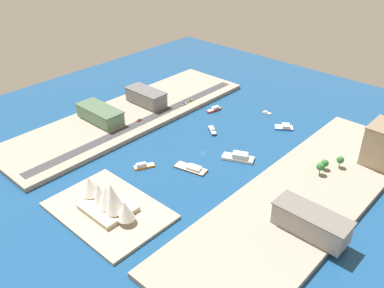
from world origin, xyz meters
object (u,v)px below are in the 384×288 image
Objects in this scene: apartment_midrise_tan at (382,143)px; warehouse_low_gray at (146,97)px; van_white at (184,104)px; pickup_red at (139,120)px; taxi_yellow_cab at (190,100)px; patrol_launch_navy at (212,130)px; traffic_light_waterfront at (169,109)px; ferry_white_commuter at (239,157)px; sailboat_small_white at (267,113)px; terminal_long_green at (100,114)px; barge_flat_brown at (192,168)px; tugboat_red at (214,109)px; carpark_squat_concrete at (311,222)px; water_taxi_orange at (143,166)px; catamaran_blue at (284,127)px; opera_landmark at (108,199)px.

warehouse_low_gray is at bearing 13.38° from apartment_midrise_tan.
van_white is 0.95× the size of pickup_red.
patrol_launch_navy is at bearing 152.00° from taxi_yellow_cab.
apartment_midrise_tan reaches higher than traffic_light_waterfront.
ferry_white_commuter is 2.11× the size of sailboat_small_white.
terminal_long_green is (203.00, 97.67, -8.91)m from apartment_midrise_tan.
sailboat_small_white is at bearing -152.62° from taxi_yellow_cab.
barge_flat_brown is 2.16× the size of sailboat_small_white.
tugboat_red is 0.40× the size of warehouse_low_gray.
apartment_midrise_tan reaches higher than warehouse_low_gray.
sailboat_small_white reaches higher than tugboat_red.
carpark_squat_concrete reaches higher than traffic_light_waterfront.
sailboat_small_white is 76.90m from van_white.
terminal_long_green is 87.11m from taxi_yellow_cab.
water_taxi_orange is at bearing 38.04° from barge_flat_brown.
apartment_midrise_tan reaches higher than van_white.
terminal_long_green is (56.28, 86.65, 8.19)m from tugboat_red.
traffic_light_waterfront is at bearing 30.16° from catamaran_blue.
warehouse_low_gray is at bearing -93.98° from terminal_long_green.
patrol_launch_navy is 62.34m from catamaran_blue.
tugboat_red is at bearing -145.38° from warehouse_low_gray.
taxi_yellow_cab is at bearing -83.44° from traffic_light_waterfront.
terminal_long_green is at bearing -14.85° from water_taxi_orange.
water_taxi_orange is 103.27m from warehouse_low_gray.
ferry_white_commuter reaches higher than catamaran_blue.
terminal_long_green is 9.07× the size of pickup_red.
ferry_white_commuter reaches higher than van_white.
tugboat_red is (39.16, 27.95, 0.62)m from sailboat_small_white.
terminal_long_green is (122.59, 100.90, 8.28)m from catamaran_blue.
carpark_squat_concrete reaches higher than van_white.
taxi_yellow_cab is at bearing -26.30° from carpark_squat_concrete.
water_taxi_orange is at bearing 165.15° from terminal_long_green.
taxi_yellow_cab reaches higher than patrol_launch_navy.
terminal_long_green is 1.01× the size of carpark_squat_concrete.
ferry_white_commuter is 89.89m from traffic_light_waterfront.
pickup_red is at bearing 71.99° from traffic_light_waterfront.
apartment_midrise_tan is 6.07× the size of taxi_yellow_cab.
traffic_light_waterfront is at bearing -17.65° from carpark_squat_concrete.
sailboat_small_white is at bearing -47.74° from carpark_squat_concrete.
taxi_yellow_cab is (172.06, -85.05, -6.44)m from carpark_squat_concrete.
taxi_yellow_cab is at bearing -95.28° from pickup_red.
van_white is (-28.21, -21.53, -5.79)m from warehouse_low_gray.
tugboat_red is 0.34× the size of opera_landmark.
van_white is at bearing -23.79° from carpark_squat_concrete.
ferry_white_commuter is at bearing -172.24° from pickup_red.
patrol_launch_navy is at bearing 75.92° from sailboat_small_white.
opera_landmark is (-74.32, 90.58, 6.29)m from pickup_red.
apartment_midrise_tan is 4.61× the size of traffic_light_waterfront.
apartment_midrise_tan is (-79.89, -62.62, 16.44)m from ferry_white_commuter.
taxi_yellow_cab is at bearing 5.46° from apartment_midrise_tan.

